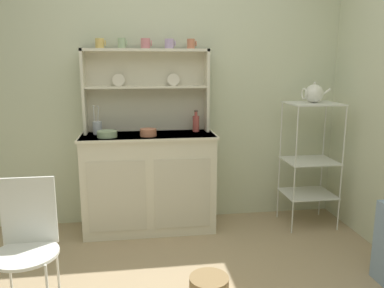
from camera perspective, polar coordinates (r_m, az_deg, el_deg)
The scene contains 16 objects.
wall_back at distance 3.59m, azimuth -3.32°, elevation 8.18°, with size 3.84×0.05×2.50m, color beige.
hutch_cabinet at distance 3.47m, azimuth -6.34°, elevation -5.49°, with size 1.17×0.45×0.87m.
hutch_shelf_unit at distance 3.49m, azimuth -6.75°, elevation 8.76°, with size 1.10×0.18×0.73m.
bakers_rack at distance 3.66m, azimuth 17.06°, elevation -1.12°, with size 0.45×0.38×1.14m.
wire_chair at distance 2.41m, azimuth -23.16°, elevation -12.68°, with size 0.36×0.36×0.85m.
floor_basket at distance 2.66m, azimuth 2.52°, elevation -20.27°, with size 0.26×0.26×0.13m, color #93754C.
cup_gold_0 at distance 3.45m, azimuth -13.43°, elevation 14.24°, with size 0.09×0.07×0.08m.
cup_sage_1 at distance 3.44m, azimuth -10.30°, elevation 14.40°, with size 0.08×0.06×0.09m.
cup_rose_2 at distance 3.44m, azimuth -6.85°, elevation 14.51°, with size 0.09×0.08×0.09m.
cup_lilac_3 at distance 3.46m, azimuth -3.35°, elevation 14.54°, with size 0.09×0.08×0.08m.
cup_terracotta_4 at distance 3.48m, azimuth -0.12°, elevation 14.55°, with size 0.08×0.07×0.08m.
bowl_mixing_large at distance 3.30m, azimuth -12.42°, elevation 1.45°, with size 0.17×0.17×0.05m, color #9EB78E.
bowl_floral_medium at distance 3.30m, azimuth -6.47°, elevation 1.71°, with size 0.14×0.14×0.06m, color #C67556.
jam_bottle at distance 3.48m, azimuth 0.58°, elevation 3.12°, with size 0.06×0.06×0.19m.
utensil_jar at distance 3.46m, azimuth -13.78°, elevation 2.38°, with size 0.08×0.08×0.25m.
porcelain_teapot at distance 3.58m, azimuth 17.55°, elevation 7.11°, with size 0.25×0.16×0.18m.
Camera 1 is at (-0.30, -1.95, 1.48)m, focal length 36.17 mm.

